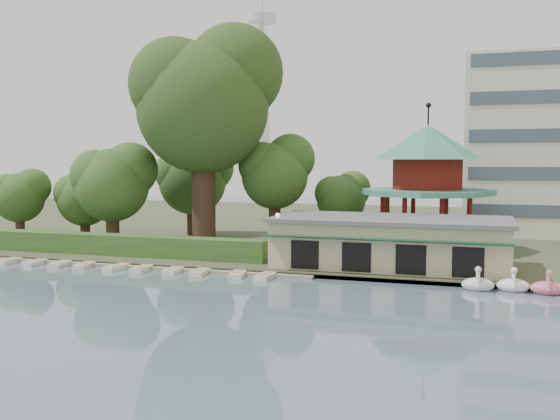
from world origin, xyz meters
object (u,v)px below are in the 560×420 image
at_px(pavilion, 427,175).
at_px(big_tree, 205,96).
at_px(dock, 117,265).
at_px(boathouse, 391,241).

distance_m(pavilion, big_tree, 22.46).
bearing_deg(pavilion, big_tree, -169.68).
relative_size(dock, big_tree, 1.56).
distance_m(dock, big_tree, 18.77).
xyz_separation_m(dock, big_tree, (3.17, 11.01, 14.87)).
bearing_deg(pavilion, dock, -148.34).
distance_m(boathouse, pavilion, 11.43).
distance_m(dock, pavilion, 29.14).
relative_size(boathouse, big_tree, 0.86).
bearing_deg(dock, boathouse, 12.24).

